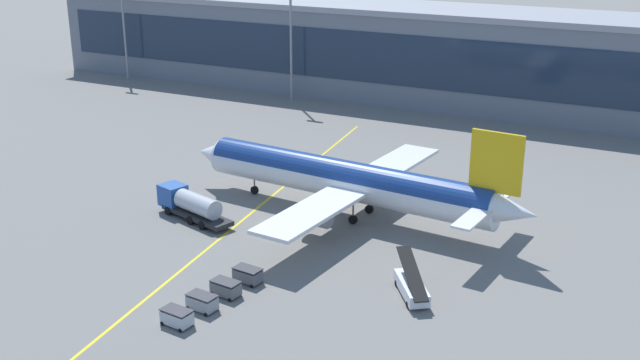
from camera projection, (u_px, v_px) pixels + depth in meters
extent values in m
plane|color=slate|center=(285.00, 226.00, 86.45)|extent=(700.00, 700.00, 0.00)
cube|color=yellow|center=(253.00, 212.00, 90.54)|extent=(10.64, 79.37, 0.01)
cube|color=slate|center=(532.00, 66.00, 132.62)|extent=(193.87, 18.61, 15.84)
cube|color=#1E2D42|center=(518.00, 71.00, 124.54)|extent=(188.06, 0.16, 8.87)
cube|color=#99999E|center=(536.00, 16.00, 129.83)|extent=(197.75, 18.98, 1.00)
cylinder|color=white|center=(345.00, 181.00, 88.34)|extent=(36.23, 6.97, 4.20)
cylinder|color=navy|center=(345.00, 178.00, 88.22)|extent=(35.50, 6.74, 4.03)
cone|color=white|center=(212.00, 154.00, 98.13)|extent=(4.49, 4.30, 3.99)
cone|color=white|center=(514.00, 212.00, 78.30)|extent=(5.30, 3.94, 3.57)
cube|color=gold|center=(496.00, 163.00, 77.80)|extent=(5.47, 0.78, 6.29)
cube|color=white|center=(473.00, 218.00, 76.23)|extent=(2.51, 6.85, 0.24)
cube|color=white|center=(502.00, 193.00, 82.93)|extent=(2.51, 6.85, 0.24)
cube|color=white|center=(310.00, 213.00, 79.98)|extent=(5.95, 15.45, 0.40)
cube|color=white|center=(396.00, 163.00, 95.41)|extent=(5.95, 15.45, 0.40)
cylinder|color=#939399|center=(316.00, 216.00, 83.14)|extent=(3.40, 2.55, 2.31)
cylinder|color=#939399|center=(378.00, 179.00, 94.22)|extent=(3.40, 2.55, 2.31)
cylinder|color=black|center=(255.00, 190.00, 96.06)|extent=(1.03, 0.48, 1.00)
cylinder|color=slate|center=(254.00, 182.00, 95.72)|extent=(0.20, 0.20, 2.03)
cylinder|color=black|center=(353.00, 220.00, 86.95)|extent=(1.03, 0.48, 1.00)
cylinder|color=slate|center=(353.00, 211.00, 86.61)|extent=(0.20, 0.20, 2.03)
cylinder|color=black|center=(369.00, 209.00, 89.96)|extent=(1.03, 0.48, 1.00)
cylinder|color=slate|center=(369.00, 201.00, 89.63)|extent=(0.20, 0.20, 2.03)
cube|color=#232326|center=(197.00, 215.00, 87.67)|extent=(10.30, 5.13, 0.50)
cube|color=#26519E|center=(173.00, 195.00, 90.12)|extent=(3.38, 3.17, 2.50)
cube|color=black|center=(166.00, 188.00, 90.78)|extent=(0.78, 2.26, 1.12)
cylinder|color=#B7BABF|center=(198.00, 204.00, 87.04)|extent=(6.37, 3.75, 2.20)
cylinder|color=black|center=(168.00, 211.00, 89.44)|extent=(1.06, 0.61, 1.00)
cylinder|color=black|center=(185.00, 206.00, 91.06)|extent=(1.06, 0.61, 1.00)
cylinder|color=black|center=(190.00, 220.00, 86.75)|extent=(1.06, 0.61, 1.00)
cylinder|color=black|center=(207.00, 215.00, 88.37)|extent=(1.06, 0.61, 1.00)
cylinder|color=black|center=(202.00, 225.00, 85.38)|extent=(1.06, 0.61, 1.00)
cylinder|color=black|center=(219.00, 219.00, 87.00)|extent=(1.06, 0.61, 1.00)
cube|color=white|center=(412.00, 288.00, 70.61)|extent=(5.08, 5.96, 1.10)
cube|color=black|center=(412.00, 273.00, 70.13)|extent=(5.15, 6.35, 2.38)
cylinder|color=black|center=(427.00, 303.00, 68.95)|extent=(0.56, 0.63, 0.60)
cylinder|color=black|center=(408.00, 305.00, 68.71)|extent=(0.56, 0.63, 0.60)
cylinder|color=black|center=(414.00, 282.00, 72.87)|extent=(0.56, 0.63, 0.60)
cylinder|color=black|center=(397.00, 283.00, 72.63)|extent=(0.56, 0.63, 0.60)
cube|color=#B2B7BC|center=(177.00, 318.00, 65.70)|extent=(2.74, 1.75, 1.10)
cube|color=#333338|center=(176.00, 310.00, 65.47)|extent=(2.79, 1.78, 0.10)
cylinder|color=black|center=(162.00, 324.00, 65.83)|extent=(0.37, 0.15, 0.36)
cylinder|color=black|center=(174.00, 316.00, 67.01)|extent=(0.37, 0.15, 0.36)
cylinder|color=black|center=(180.00, 331.00, 64.75)|extent=(0.37, 0.15, 0.36)
cylinder|color=black|center=(192.00, 323.00, 65.93)|extent=(0.37, 0.15, 0.36)
cube|color=gray|center=(202.00, 302.00, 68.22)|extent=(2.74, 1.75, 1.10)
cube|color=#333338|center=(202.00, 295.00, 67.99)|extent=(2.79, 1.78, 0.10)
cylinder|color=black|center=(188.00, 308.00, 68.35)|extent=(0.37, 0.15, 0.36)
cylinder|color=black|center=(199.00, 301.00, 69.53)|extent=(0.37, 0.15, 0.36)
cylinder|color=black|center=(206.00, 315.00, 67.27)|extent=(0.37, 0.15, 0.36)
cylinder|color=black|center=(217.00, 308.00, 68.45)|extent=(0.37, 0.15, 0.36)
cube|color=#595B60|center=(226.00, 288.00, 70.74)|extent=(2.74, 1.75, 1.10)
cube|color=#333338|center=(225.00, 281.00, 70.51)|extent=(2.79, 1.78, 0.10)
cylinder|color=black|center=(212.00, 294.00, 70.87)|extent=(0.37, 0.15, 0.36)
cylinder|color=black|center=(223.00, 288.00, 72.05)|extent=(0.37, 0.15, 0.36)
cylinder|color=black|center=(230.00, 300.00, 69.79)|extent=(0.37, 0.15, 0.36)
cylinder|color=black|center=(240.00, 293.00, 70.97)|extent=(0.37, 0.15, 0.36)
cube|color=#595B60|center=(248.00, 275.00, 73.26)|extent=(2.74, 1.75, 1.10)
cube|color=#333338|center=(247.00, 269.00, 73.03)|extent=(2.79, 1.78, 0.10)
cylinder|color=black|center=(234.00, 281.00, 73.39)|extent=(0.37, 0.15, 0.36)
cylinder|color=black|center=(244.00, 275.00, 74.57)|extent=(0.37, 0.15, 0.36)
cylinder|color=black|center=(252.00, 286.00, 72.31)|extent=(0.37, 0.15, 0.36)
cylinder|color=black|center=(261.00, 280.00, 73.49)|extent=(0.37, 0.15, 0.36)
cylinder|color=gray|center=(125.00, 35.00, 157.02)|extent=(0.44, 0.44, 18.31)
cylinder|color=gray|center=(291.00, 40.00, 139.31)|extent=(0.44, 0.44, 22.32)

